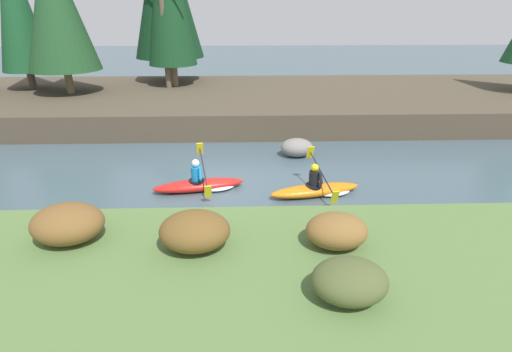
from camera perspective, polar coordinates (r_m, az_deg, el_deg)
The scene contains 13 objects.
ground_plane at distance 12.59m, azimuth -5.21°, elevation -1.07°, with size 90.00×90.00×0.00m, color #425660.
riverbank_near at distance 7.38m, azimuth -7.84°, elevation -18.24°, with size 44.00×6.34×0.64m.
riverbank_far at distance 20.85m, azimuth -3.98°, elevation 10.47°, with size 44.00×9.64×1.10m.
conifer_tree_left at distance 24.10m, azimuth -31.19°, elevation 20.32°, with size 2.46×2.46×7.29m.
conifer_tree_mid_left at distance 21.94m, azimuth -26.80°, elevation 21.11°, with size 3.34×3.34×7.07m.
bare_tree_mid_upstream at distance 21.80m, azimuth -12.96°, elevation 20.48°, with size 3.73×3.68×6.78m.
shrub_clump_nearest at distance 9.13m, azimuth -25.31°, elevation -6.14°, with size 1.48×1.23×0.80m.
shrub_clump_second at distance 8.13m, azimuth -8.74°, elevation -7.76°, with size 1.42×1.19×0.77m.
shrub_clump_third at distance 6.99m, azimuth 13.22°, elevation -14.38°, with size 1.28×1.07×0.69m.
shrub_clump_far_end at distance 8.30m, azimuth 11.45°, elevation -7.66°, with size 1.25×1.04×0.68m.
kayaker_lead at distance 11.85m, azimuth 8.95°, elevation -1.84°, with size 2.79×2.06×1.20m.
kayaker_middle at distance 12.13m, azimuth -7.66°, elevation -1.15°, with size 2.79×2.06×1.20m.
boulder_midstream at distance 14.78m, azimuth 5.85°, elevation 4.08°, with size 1.18×0.93×0.67m.
Camera 1 is at (0.78, -11.44, 5.20)m, focal length 28.00 mm.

